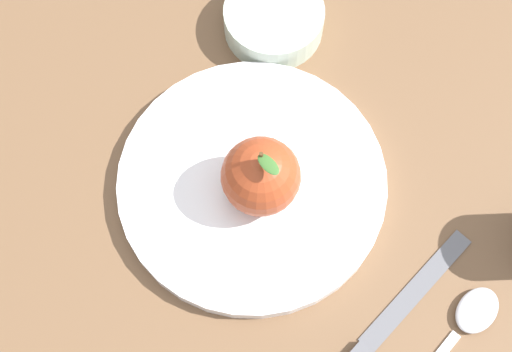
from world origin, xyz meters
The scene contains 6 objects.
ground_plane centered at (0.00, 0.00, 0.00)m, with size 2.40×2.40×0.00m, color brown.
dinner_plate centered at (-0.04, 0.00, 0.01)m, with size 0.26×0.26×0.02m.
apple centered at (-0.03, 0.00, 0.05)m, with size 0.07×0.07×0.09m.
side_bowl centered at (-0.17, 0.13, 0.02)m, with size 0.11×0.11×0.03m.
knife centered at (0.14, 0.00, 0.00)m, with size 0.05×0.22×0.01m.
spoon centered at (0.18, 0.07, 0.01)m, with size 0.05×0.17×0.01m.
Camera 1 is at (0.15, -0.15, 0.66)m, focal length 50.16 mm.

